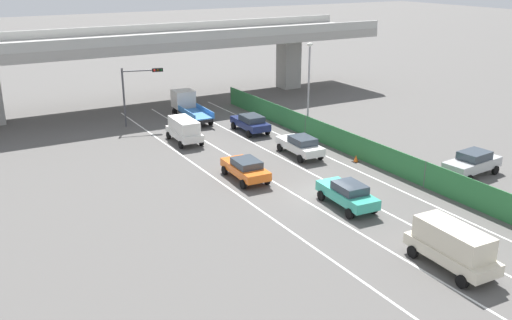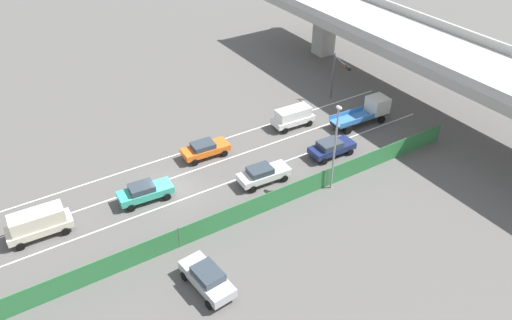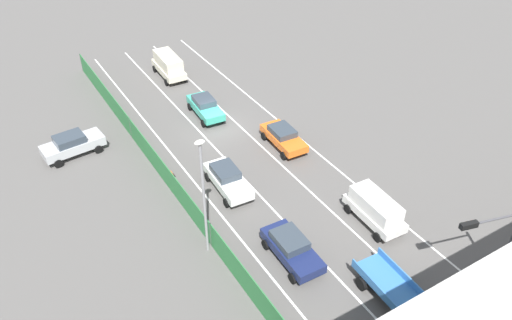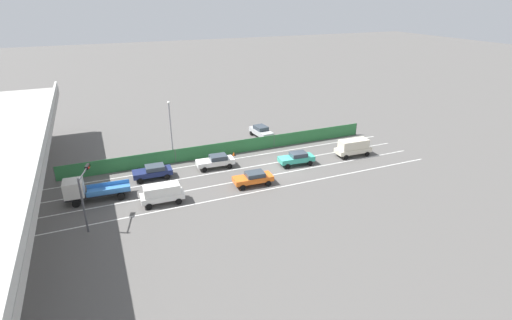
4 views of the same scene
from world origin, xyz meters
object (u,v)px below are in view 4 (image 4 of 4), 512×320
Objects in this scene: parked_wagon_silver at (261,131)px; car_van_cream at (353,147)px; traffic_light at (85,187)px; car_sedan_navy at (153,171)px; car_taxi_orange at (253,178)px; street_lamp at (171,127)px; car_hatchback_white at (216,161)px; flatbed_truck_blue at (85,190)px; traffic_cone at (234,154)px; car_taxi_teal at (297,158)px; car_van_white at (162,193)px.

car_van_cream is at bearing -143.83° from parked_wagon_silver.
traffic_light reaches higher than car_van_cream.
car_sedan_navy is (3.28, 25.63, -0.36)m from car_van_cream.
car_taxi_orange is 0.57× the size of street_lamp.
car_taxi_orange is (-6.21, -2.42, -0.03)m from car_hatchback_white.
traffic_cone is (5.76, -18.29, -1.04)m from flatbed_truck_blue.
car_taxi_teal is 0.98× the size of car_hatchback_white.
car_hatchback_white is at bearing -89.27° from car_sedan_navy.
car_hatchback_white is at bearing 79.36° from car_van_cream.
car_van_cream is at bearing -83.34° from car_van_white.
car_van_white is at bearing 129.56° from traffic_cone.
traffic_cone is at bearing 46.91° from car_taxi_teal.
car_van_cream is 0.61× the size of street_lamp.
car_sedan_navy is (6.11, 10.09, 0.03)m from car_taxi_orange.
traffic_cone is at bearing -5.79° from car_taxi_orange.
traffic_light is (-15.86, 24.30, 2.88)m from parked_wagon_silver.
flatbed_truck_blue is (0.13, 24.59, 0.40)m from car_taxi_teal.
traffic_light reaches higher than car_taxi_orange.
car_van_cream is 14.12m from parked_wagon_silver.
car_taxi_teal is 0.98× the size of parked_wagon_silver.
car_van_white is 7.54m from traffic_light.
car_van_white is 0.98× the size of car_taxi_orange.
car_van_cream reaches higher than car_sedan_navy.
traffic_light is 9.74× the size of traffic_cone.
car_van_white is 7.96m from flatbed_truck_blue.
traffic_light is (-4.46, 32.63, 2.58)m from car_van_cream.
car_taxi_teal reaches higher than traffic_cone.
car_taxi_teal is at bearing -90.30° from flatbed_truck_blue.
car_hatchback_white is at bearing -78.78° from flatbed_truck_blue.
car_taxi_teal is 1.02× the size of car_sedan_navy.
street_lamp reaches higher than car_taxi_teal.
car_van_white is 10.06m from car_hatchback_white.
car_hatchback_white is 7.04m from street_lamp.
car_hatchback_white is at bearing -61.89° from traffic_light.
traffic_cone is at bearing 129.69° from parked_wagon_silver.
car_taxi_orange is 9.07m from traffic_cone.
car_van_white is 0.69× the size of flatbed_truck_blue.
street_lamp is at bearing 49.76° from car_hatchback_white.
parked_wagon_silver is at bearing -50.22° from car_hatchback_white.
car_taxi_orange is 12.77m from street_lamp.
car_van_cream is 15.91m from traffic_cone.
car_sedan_navy is (6.28, -0.10, -0.27)m from car_van_white.
car_van_cream is 8.79× the size of traffic_cone.
car_taxi_orange is 0.84× the size of traffic_light.
traffic_cone is (6.17, 14.63, -0.99)m from car_van_cream.
flatbed_truck_blue is 1.20× the size of traffic_light.
car_taxi_teal is 1.04× the size of car_van_white.
car_sedan_navy is 7.85m from flatbed_truck_blue.
car_van_white is 0.94× the size of parked_wagon_silver.
car_taxi_orange is (-2.84, 15.54, -0.39)m from car_van_cream.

